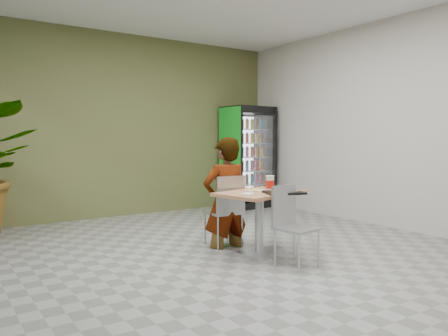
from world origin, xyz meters
The scene contains 11 objects.
ground centered at (0.00, 0.00, 0.00)m, with size 7.00×7.00×0.00m, color gray.
room_envelope centered at (0.00, 0.00, 1.60)m, with size 6.00×7.00×3.20m, color beige, non-canonical shape.
dining_table centered at (0.36, 0.12, 0.54)m, with size 1.09×0.87×0.75m.
chair_far centered at (0.24, 0.63, 0.53)m, with size 0.43×0.43×0.91m.
chair_near centered at (0.38, -0.39, 0.51)m, with size 0.43×0.43×0.87m.
seated_woman centered at (0.24, 0.67, 0.55)m, with size 0.62×0.40×1.69m, color black.
pizza_plate centered at (0.37, 0.23, 0.77)m, with size 0.30×0.24×0.03m.
soda_cup centered at (0.51, 0.12, 0.84)m, with size 0.10×0.10×0.18m.
napkin_stack centered at (0.07, -0.02, 0.76)m, with size 0.13×0.13×0.02m, color silver.
cafeteria_tray centered at (0.48, -0.16, 0.76)m, with size 0.43×0.31×0.02m, color black.
beverage_fridge centered at (2.42, 3.07, 1.00)m, with size 0.94×0.74×2.00m.
Camera 1 is at (-2.85, -3.87, 1.39)m, focal length 35.00 mm.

